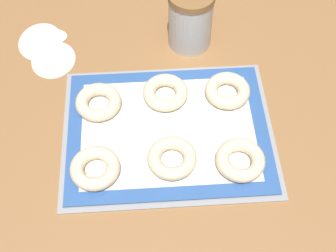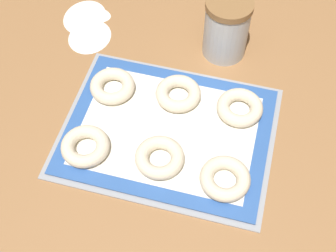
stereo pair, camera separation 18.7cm
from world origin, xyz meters
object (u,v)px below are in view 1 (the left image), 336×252
at_px(bagel_front_center, 172,158).
at_px(bagel_back_right, 228,91).
at_px(bagel_front_right, 240,160).
at_px(baking_tray, 168,131).
at_px(bagel_back_left, 98,102).
at_px(bagel_back_center, 165,93).
at_px(bagel_front_left, 95,168).
at_px(flour_canister, 190,18).

relative_size(bagel_front_center, bagel_back_right, 1.00).
height_order(bagel_front_right, bagel_back_right, same).
bearing_deg(baking_tray, bagel_back_left, 153.88).
bearing_deg(bagel_back_left, baking_tray, -26.12).
relative_size(bagel_back_left, bagel_back_center, 1.00).
distance_m(bagel_front_right, bagel_back_center, 0.24).
bearing_deg(baking_tray, bagel_back_center, 90.07).
bearing_deg(bagel_front_center, bagel_front_left, -175.11).
relative_size(bagel_front_left, flour_canister, 0.67).
relative_size(bagel_front_right, flour_canister, 0.67).
relative_size(bagel_back_center, bagel_back_right, 1.00).
xyz_separation_m(bagel_front_left, flour_canister, (0.23, 0.38, 0.05)).
distance_m(bagel_front_right, bagel_back_right, 0.19).
height_order(bagel_back_center, flour_canister, flour_canister).
distance_m(bagel_front_left, bagel_back_right, 0.36).
height_order(bagel_front_left, bagel_back_right, same).
distance_m(bagel_back_left, flour_canister, 0.31).
height_order(baking_tray, bagel_front_center, bagel_front_center).
distance_m(bagel_front_left, bagel_front_center, 0.16).
bearing_deg(bagel_front_left, baking_tray, 31.26).
relative_size(baking_tray, bagel_front_center, 4.46).
bearing_deg(bagel_front_left, bagel_front_right, -0.01).
distance_m(baking_tray, bagel_back_center, 0.10).
xyz_separation_m(bagel_front_center, flour_canister, (0.07, 0.36, 0.05)).
xyz_separation_m(bagel_front_center, bagel_front_right, (0.14, -0.01, 0.00)).
height_order(baking_tray, flour_canister, flour_canister).
height_order(baking_tray, bagel_front_left, bagel_front_left).
xyz_separation_m(bagel_front_right, flour_canister, (-0.07, 0.38, 0.05)).
bearing_deg(bagel_back_right, bagel_front_center, -129.30).
relative_size(bagel_back_right, flour_canister, 0.67).
distance_m(bagel_front_left, bagel_back_left, 0.17).
bearing_deg(bagel_back_right, flour_canister, 110.97).
bearing_deg(bagel_back_left, bagel_front_left, -91.13).
xyz_separation_m(bagel_front_left, bagel_back_right, (0.31, 0.19, 0.00)).
relative_size(bagel_front_left, bagel_back_left, 1.00).
bearing_deg(bagel_back_right, bagel_front_left, -148.39).
bearing_deg(bagel_front_center, bagel_back_left, 135.01).
bearing_deg(bagel_back_center, baking_tray, -89.93).
xyz_separation_m(bagel_back_center, bagel_back_right, (0.15, -0.00, 0.00)).
distance_m(bagel_front_center, bagel_front_right, 0.15).
relative_size(bagel_front_right, bagel_back_center, 1.00).
relative_size(bagel_front_left, bagel_front_center, 1.00).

